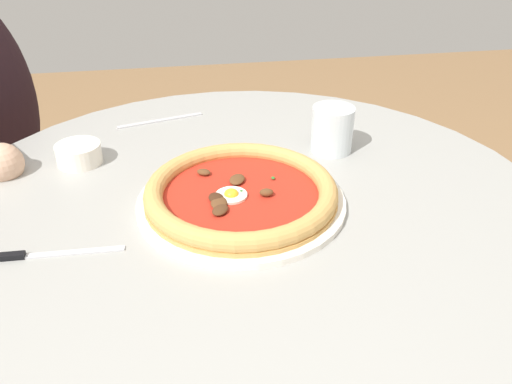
{
  "coord_description": "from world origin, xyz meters",
  "views": [
    {
      "loc": [
        -0.68,
        0.1,
        1.15
      ],
      "look_at": [
        0.04,
        -0.02,
        0.71
      ],
      "focal_mm": 36.25,
      "sensor_mm": 36.0,
      "label": 1
    }
  ],
  "objects_px": {
    "water_glass": "(332,132)",
    "steak_knife": "(13,256)",
    "dining_table": "(246,252)",
    "pizza_on_plate": "(241,194)",
    "fork_utensil": "(160,120)",
    "ramekin_capers": "(79,153)"
  },
  "relations": [
    {
      "from": "dining_table",
      "to": "pizza_on_plate",
      "type": "xyz_separation_m",
      "value": [
        -0.01,
        0.01,
        0.12
      ]
    },
    {
      "from": "pizza_on_plate",
      "to": "fork_utensil",
      "type": "xyz_separation_m",
      "value": [
        0.35,
        0.12,
        -0.02
      ]
    },
    {
      "from": "pizza_on_plate",
      "to": "ramekin_capers",
      "type": "xyz_separation_m",
      "value": [
        0.18,
        0.26,
        0.0
      ]
    },
    {
      "from": "steak_knife",
      "to": "fork_utensil",
      "type": "bearing_deg",
      "value": -24.65
    },
    {
      "from": "dining_table",
      "to": "ramekin_capers",
      "type": "bearing_deg",
      "value": 57.39
    },
    {
      "from": "dining_table",
      "to": "water_glass",
      "type": "xyz_separation_m",
      "value": [
        0.15,
        -0.18,
        0.14
      ]
    },
    {
      "from": "water_glass",
      "to": "steak_knife",
      "type": "relative_size",
      "value": 0.38
    },
    {
      "from": "pizza_on_plate",
      "to": "dining_table",
      "type": "bearing_deg",
      "value": -37.83
    },
    {
      "from": "ramekin_capers",
      "to": "water_glass",
      "type": "bearing_deg",
      "value": -93.18
    },
    {
      "from": "dining_table",
      "to": "steak_knife",
      "type": "height_order",
      "value": "steak_knife"
    },
    {
      "from": "steak_knife",
      "to": "pizza_on_plate",
      "type": "bearing_deg",
      "value": -75.41
    },
    {
      "from": "pizza_on_plate",
      "to": "water_glass",
      "type": "xyz_separation_m",
      "value": [
        0.16,
        -0.19,
        0.02
      ]
    },
    {
      "from": "water_glass",
      "to": "fork_utensil",
      "type": "xyz_separation_m",
      "value": [
        0.19,
        0.31,
        -0.04
      ]
    },
    {
      "from": "water_glass",
      "to": "fork_utensil",
      "type": "height_order",
      "value": "water_glass"
    },
    {
      "from": "pizza_on_plate",
      "to": "water_glass",
      "type": "bearing_deg",
      "value": -50.38
    },
    {
      "from": "dining_table",
      "to": "steak_knife",
      "type": "relative_size",
      "value": 4.4
    },
    {
      "from": "dining_table",
      "to": "water_glass",
      "type": "height_order",
      "value": "water_glass"
    },
    {
      "from": "dining_table",
      "to": "fork_utensil",
      "type": "relative_size",
      "value": 5.59
    },
    {
      "from": "dining_table",
      "to": "pizza_on_plate",
      "type": "relative_size",
      "value": 3.06
    },
    {
      "from": "water_glass",
      "to": "fork_utensil",
      "type": "distance_m",
      "value": 0.36
    },
    {
      "from": "pizza_on_plate",
      "to": "fork_utensil",
      "type": "distance_m",
      "value": 0.37
    },
    {
      "from": "steak_knife",
      "to": "fork_utensil",
      "type": "distance_m",
      "value": 0.47
    }
  ]
}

